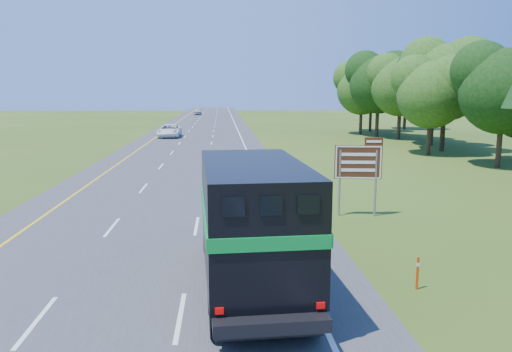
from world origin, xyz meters
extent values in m
cube|color=#38383A|center=(0.00, 50.00, 0.02)|extent=(15.00, 260.00, 0.04)
cube|color=yellow|center=(-5.50, 50.00, 0.04)|extent=(0.15, 260.00, 0.01)
cube|color=white|center=(5.50, 50.00, 0.04)|extent=(0.15, 260.00, 0.01)
cylinder|color=black|center=(2.45, 7.42, 0.64)|extent=(0.45, 1.22, 1.20)
cylinder|color=black|center=(4.74, 7.55, 0.64)|extent=(0.45, 1.22, 1.20)
cylinder|color=black|center=(2.75, 2.19, 0.64)|extent=(0.45, 1.22, 1.20)
cylinder|color=black|center=(5.04, 2.32, 0.64)|extent=(0.45, 1.22, 1.20)
cylinder|color=black|center=(2.82, 0.89, 0.64)|extent=(0.45, 1.22, 1.20)
cylinder|color=black|center=(5.11, 1.02, 0.64)|extent=(0.45, 1.22, 1.20)
cube|color=black|center=(3.79, 4.00, 0.77)|extent=(3.11, 8.86, 0.31)
cube|color=black|center=(3.60, 7.38, 1.96)|extent=(2.78, 2.11, 2.07)
cube|color=black|center=(3.54, 8.38, 2.51)|extent=(2.40, 0.20, 0.65)
cube|color=black|center=(3.84, 3.24, 2.42)|extent=(3.08, 6.47, 3.00)
cube|color=#07832C|center=(4.02, 0.06, 2.57)|extent=(2.73, 0.20, 0.33)
cube|color=#07832C|center=(2.45, 3.16, 2.57)|extent=(0.40, 6.32, 0.33)
cube|color=#07832C|center=(5.22, 3.32, 2.57)|extent=(0.40, 6.32, 0.33)
cube|color=black|center=(3.20, 0.01, 3.43)|extent=(0.49, 0.07, 0.44)
cube|color=black|center=(4.02, 0.06, 3.43)|extent=(0.49, 0.07, 0.44)
cube|color=black|center=(4.83, 0.10, 3.43)|extent=(0.49, 0.07, 0.44)
cube|color=black|center=(4.01, 0.19, 0.37)|extent=(2.51, 0.27, 0.11)
cube|color=#B20505|center=(2.87, -0.01, 1.09)|extent=(0.20, 0.05, 0.15)
cube|color=#B20505|center=(5.16, 0.12, 1.09)|extent=(0.20, 0.05, 0.15)
imported|color=white|center=(-3.73, 54.94, 0.87)|extent=(2.80, 6.01, 1.67)
imported|color=#AFAFB6|center=(-3.04, 119.39, 0.86)|extent=(2.15, 4.90, 1.64)
cylinder|color=gray|center=(8.53, 12.54, 1.59)|extent=(0.11, 0.11, 3.17)
cylinder|color=gray|center=(10.21, 12.33, 1.59)|extent=(0.11, 0.11, 3.17)
cube|color=#49200F|center=(9.37, 12.44, 2.59)|extent=(2.21, 0.34, 1.59)
cube|color=#49200F|center=(10.06, 12.35, 3.57)|extent=(0.85, 0.17, 0.38)
cube|color=white|center=(9.37, 12.40, 2.59)|extent=(2.10, 0.27, 1.52)
cube|color=red|center=(8.77, 3.46, 0.50)|extent=(0.07, 0.04, 1.00)
cube|color=white|center=(8.77, 3.46, 0.77)|extent=(0.08, 0.05, 0.11)
camera|label=1|loc=(2.96, -10.36, 5.85)|focal=35.00mm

